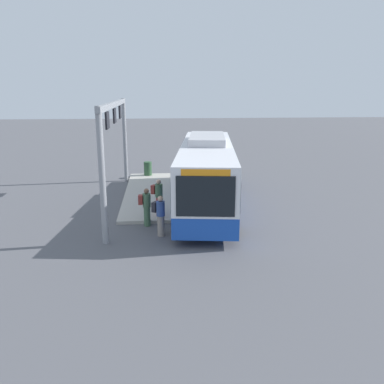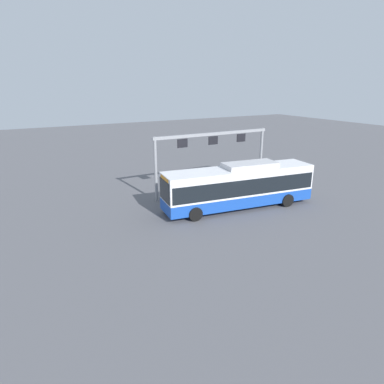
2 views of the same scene
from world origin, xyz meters
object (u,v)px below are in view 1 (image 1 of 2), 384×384
bus_main (207,170)px  person_waiting_mid (158,196)px  trash_bin (148,169)px  person_waiting_near (146,206)px  person_boarding (160,215)px

bus_main → person_waiting_mid: (1.94, -2.43, -0.76)m
bus_main → person_waiting_mid: bus_main is taller
person_waiting_mid → trash_bin: size_ratio=1.86×
person_waiting_mid → person_waiting_near: bearing=-87.4°
person_waiting_near → person_waiting_mid: person_waiting_mid is taller
bus_main → person_waiting_mid: 3.20m
person_boarding → trash_bin: (-10.92, -0.75, -0.28)m
person_waiting_mid → trash_bin: person_waiting_mid is taller
bus_main → person_waiting_near: bearing=-37.9°
person_waiting_near → person_waiting_mid: bearing=65.3°
person_boarding → person_waiting_near: 1.37m
bus_main → trash_bin: 7.52m
person_waiting_near → trash_bin: person_waiting_near is taller
person_waiting_near → person_boarding: bearing=-61.6°
person_boarding → person_waiting_mid: (-2.25, -0.06, 0.16)m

